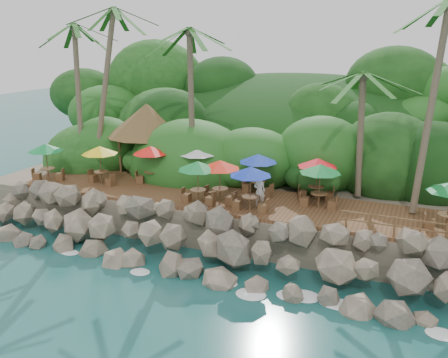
% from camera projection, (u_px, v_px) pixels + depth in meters
% --- Properties ---
extents(ground, '(140.00, 140.00, 0.00)m').
position_uv_depth(ground, '(176.00, 278.00, 23.79)').
color(ground, '#19514F').
rests_on(ground, ground).
extents(land_base, '(32.00, 25.20, 2.10)m').
position_uv_depth(land_base, '(274.00, 175.00, 37.65)').
color(land_base, gray).
rests_on(land_base, ground).
extents(jungle_hill, '(44.80, 28.00, 15.40)m').
position_uv_depth(jungle_hill, '(298.00, 165.00, 44.58)').
color(jungle_hill, '#143811').
rests_on(jungle_hill, ground).
extents(seawall, '(29.00, 4.00, 2.30)m').
position_uv_depth(seawall, '(194.00, 241.00, 25.23)').
color(seawall, gray).
rests_on(seawall, ground).
extents(terrace, '(26.00, 5.00, 0.20)m').
position_uv_depth(terrace, '(224.00, 199.00, 28.48)').
color(terrace, brown).
rests_on(terrace, land_base).
extents(jungle_foliage, '(44.00, 16.00, 12.00)m').
position_uv_depth(jungle_foliage, '(270.00, 191.00, 37.06)').
color(jungle_foliage, '#143811').
rests_on(jungle_foliage, ground).
extents(foam_line, '(25.20, 0.80, 0.06)m').
position_uv_depth(foam_line, '(179.00, 275.00, 24.04)').
color(foam_line, white).
rests_on(foam_line, ground).
extents(palms, '(31.77, 7.23, 12.05)m').
position_uv_depth(palms, '(259.00, 25.00, 27.80)').
color(palms, brown).
rests_on(palms, ground).
extents(palapa, '(5.54, 5.54, 4.60)m').
position_uv_depth(palapa, '(147.00, 120.00, 33.55)').
color(palapa, brown).
rests_on(palapa, ground).
extents(dining_clusters, '(25.86, 5.46, 2.44)m').
position_uv_depth(dining_clusters, '(220.00, 163.00, 27.88)').
color(dining_clusters, brown).
rests_on(dining_clusters, terrace).
extents(railing, '(8.30, 0.10, 1.00)m').
position_uv_depth(railing, '(433.00, 230.00, 22.03)').
color(railing, brown).
rests_on(railing, terrace).
extents(waiter, '(0.72, 0.58, 1.72)m').
position_uv_depth(waiter, '(259.00, 191.00, 26.76)').
color(waiter, white).
rests_on(waiter, terrace).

